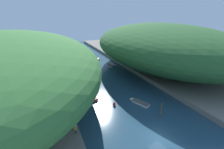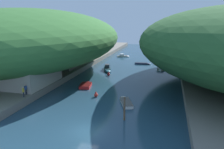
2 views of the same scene
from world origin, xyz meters
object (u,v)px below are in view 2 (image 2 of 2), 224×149
object	(u,v)px
boat_mid_channel	(107,69)
channel_buoy_near	(109,74)
boat_near_quay	(159,61)
boat_navy_launch	(162,68)
boat_yellow_tender	(123,56)
boat_far_right_bank	(86,85)
boat_small_dinghy	(126,101)
channel_buoy_far	(96,95)
person_by_boathouse	(23,91)
person_on_quay	(26,89)
waterfront_building	(24,60)
boathouse_shed	(61,59)
boat_far_upstream	(143,64)

from	to	relation	value
boat_mid_channel	channel_buoy_near	world-z (taller)	boat_mid_channel
boat_near_quay	boat_navy_launch	distance (m)	9.59
boat_yellow_tender	boat_far_right_bank	bearing A→B (deg)	-19.61
boat_small_dinghy	channel_buoy_far	world-z (taller)	channel_buoy_far
boat_near_quay	person_by_boathouse	distance (m)	45.16
person_on_quay	waterfront_building	bearing A→B (deg)	48.43
boat_small_dinghy	boat_far_right_bank	world-z (taller)	boat_far_right_bank
boat_small_dinghy	boat_yellow_tender	bearing A→B (deg)	80.16
boathouse_shed	boat_near_quay	size ratio (longest dim) A/B	1.96
boat_far_right_bank	boathouse_shed	bearing A→B (deg)	127.60
boat_far_right_bank	channel_buoy_near	size ratio (longest dim) A/B	4.36
boat_small_dinghy	channel_buoy_near	size ratio (longest dim) A/B	5.00
boat_near_quay	boat_yellow_tender	bearing A→B (deg)	-176.92
boathouse_shed	boat_navy_launch	bearing A→B (deg)	23.52
boathouse_shed	boat_yellow_tender	xyz separation A→B (m)	(10.25, 27.31, -3.21)
boat_far_right_bank	person_by_boathouse	size ratio (longest dim) A/B	2.68
boathouse_shed	channel_buoy_near	size ratio (longest dim) A/B	7.55
boat_navy_launch	channel_buoy_near	world-z (taller)	channel_buoy_near
boat_far_upstream	boathouse_shed	bearing A→B (deg)	-53.25
boat_small_dinghy	person_by_boathouse	distance (m)	16.32
boat_far_upstream	boat_navy_launch	world-z (taller)	boat_navy_launch
boat_far_upstream	boat_near_quay	world-z (taller)	boat_near_quay
boat_near_quay	person_by_boathouse	size ratio (longest dim) A/B	2.36
boat_small_dinghy	boat_far_upstream	xyz separation A→B (m)	(-1.00, 31.93, -0.04)
channel_buoy_far	boat_small_dinghy	bearing A→B (deg)	-14.85
boat_mid_channel	person_by_boathouse	distance (m)	26.77
boathouse_shed	boat_near_quay	world-z (taller)	boathouse_shed
boat_yellow_tender	boathouse_shed	bearing A→B (deg)	-40.14
boat_mid_channel	boat_far_right_bank	xyz separation A→B (m)	(-0.38, -14.42, -0.16)
channel_buoy_near	boat_near_quay	bearing A→B (deg)	61.79
boat_far_right_bank	boat_navy_launch	size ratio (longest dim) A/B	0.92
boat_mid_channel	boat_near_quay	xyz separation A→B (m)	(12.61, 14.99, -0.14)
boat_small_dinghy	boat_far_right_bank	distance (m)	11.77
boat_far_right_bank	person_on_quay	world-z (taller)	person_on_quay
boat_mid_channel	channel_buoy_far	distance (m)	20.18
boat_yellow_tender	channel_buoy_far	xyz separation A→B (m)	(3.96, -41.96, 0.08)
boat_navy_launch	channel_buoy_far	bearing A→B (deg)	-96.12
boat_navy_launch	channel_buoy_far	xyz separation A→B (m)	(-10.41, -25.35, 0.13)
waterfront_building	boat_far_upstream	size ratio (longest dim) A/B	2.44
boat_yellow_tender	boat_navy_launch	size ratio (longest dim) A/B	0.95
boat_mid_channel	person_on_quay	bearing A→B (deg)	54.76
channel_buoy_near	person_by_boathouse	size ratio (longest dim) A/B	0.61
waterfront_building	boat_far_right_bank	world-z (taller)	waterfront_building
boat_mid_channel	boat_navy_launch	size ratio (longest dim) A/B	1.32
boat_yellow_tender	person_on_quay	xyz separation A→B (m)	(-6.39, -46.94, 1.86)
boathouse_shed	person_by_boathouse	bearing A→B (deg)	-78.49
boat_yellow_tender	person_by_boathouse	bearing A→B (deg)	-26.72
waterfront_building	boat_yellow_tender	bearing A→B (deg)	75.83
boat_mid_channel	boat_far_right_bank	bearing A→B (deg)	68.45
boat_near_quay	boat_small_dinghy	bearing A→B (deg)	-63.58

